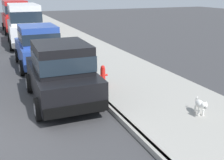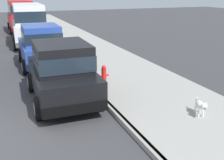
% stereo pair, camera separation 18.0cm
% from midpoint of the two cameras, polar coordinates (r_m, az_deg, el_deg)
% --- Properties ---
extents(curb, '(0.16, 64.00, 0.14)m').
position_cam_midpoint_polar(curb, '(7.74, 1.15, -6.69)').
color(curb, gray).
rests_on(curb, ground).
extents(sidewalk, '(3.60, 64.00, 0.14)m').
position_cam_midpoint_polar(sidewalk, '(8.55, 12.36, -4.63)').
color(sidewalk, '#99968E').
rests_on(sidewalk, ground).
extents(car_black_hatchback, '(2.02, 3.84, 1.88)m').
position_cam_midpoint_polar(car_black_hatchback, '(8.45, -9.84, 1.79)').
color(car_black_hatchback, black).
rests_on(car_black_hatchback, ground).
extents(car_blue_hatchback, '(1.97, 3.81, 1.88)m').
position_cam_midpoint_polar(car_blue_hatchback, '(12.70, -14.18, 7.07)').
color(car_blue_hatchback, '#28479E').
rests_on(car_blue_hatchback, ground).
extents(car_white_van, '(2.23, 4.95, 2.52)m').
position_cam_midpoint_polar(car_white_van, '(18.05, -16.74, 11.43)').
color(car_white_van, white).
rests_on(car_white_van, ground).
extents(car_red_van, '(2.18, 4.92, 2.52)m').
position_cam_midpoint_polar(car_red_van, '(24.25, -18.37, 12.88)').
color(car_red_van, red).
rests_on(car_red_van, ground).
extents(dog_white, '(0.35, 0.73, 0.49)m').
position_cam_midpoint_polar(dog_white, '(7.65, 18.71, -5.11)').
color(dog_white, white).
rests_on(dog_white, sidewalk).
extents(fire_hydrant, '(0.34, 0.24, 0.72)m').
position_cam_midpoint_polar(fire_hydrant, '(9.52, -1.16, 0.83)').
color(fire_hydrant, red).
rests_on(fire_hydrant, sidewalk).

